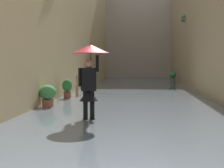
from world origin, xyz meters
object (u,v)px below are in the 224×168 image
(person_wading, at_px, (90,67))
(potted_plant_far_right, at_px, (48,95))
(potted_plant_mid_right, at_px, (67,88))
(potted_plant_mid_left, at_px, (173,77))

(person_wading, bearing_deg, potted_plant_far_right, -50.19)
(potted_plant_mid_right, bearing_deg, person_wading, 110.68)
(potted_plant_far_right, bearing_deg, potted_plant_mid_left, -113.50)
(person_wading, distance_m, potted_plant_mid_left, 15.24)
(person_wading, relative_size, potted_plant_far_right, 2.66)
(potted_plant_mid_right, bearing_deg, potted_plant_mid_left, -117.80)
(potted_plant_mid_left, distance_m, potted_plant_mid_right, 11.54)
(potted_plant_mid_left, bearing_deg, person_wading, 76.09)
(person_wading, relative_size, potted_plant_mid_right, 2.48)
(person_wading, xyz_separation_m, potted_plant_mid_right, (1.72, -4.56, -0.97))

